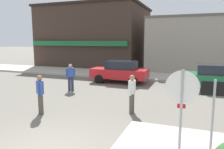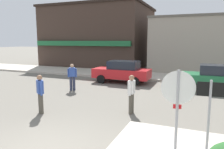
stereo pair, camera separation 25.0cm
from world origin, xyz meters
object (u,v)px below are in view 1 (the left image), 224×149
Objects in this scene: stop_sign at (182,101)px; pedestrian_crossing_near at (132,93)px; pedestrian_crossing_far at (40,93)px; one_way_sign at (213,111)px; pedestrian_kerb_side at (71,76)px; parked_car_nearest at (120,71)px; parked_car_second at (213,77)px.

stop_sign is 3.69m from pedestrian_crossing_near.
stop_sign is at bearing -16.08° from pedestrian_crossing_far.
pedestrian_crossing_near is at bearing 21.67° from pedestrian_crossing_far.
one_way_sign is at bearing -46.58° from pedestrian_crossing_near.
pedestrian_crossing_near is at bearing 124.85° from stop_sign.
stop_sign reaches higher than pedestrian_crossing_near.
one_way_sign is 4.10m from pedestrian_crossing_near.
pedestrian_crossing_far is 1.00× the size of pedestrian_kerb_side.
stop_sign is at bearing -177.93° from one_way_sign.
one_way_sign is 10.66m from parked_car_nearest.
pedestrian_kerb_side is at bearing 149.01° from pedestrian_crossing_near.
parked_car_nearest is at bearing 176.67° from parked_car_second.
parked_car_second is 8.61m from pedestrian_kerb_side.
stop_sign is 0.57× the size of parked_car_nearest.
parked_car_nearest is 2.48× the size of pedestrian_crossing_far.
stop_sign is at bearing -98.97° from parked_car_second.
pedestrian_crossing_near is (-2.08, 2.98, -0.65)m from stop_sign.
pedestrian_crossing_near is 1.00× the size of pedestrian_crossing_far.
parked_car_nearest is 6.08m from parked_car_second.
pedestrian_kerb_side is (-6.63, 5.71, -0.65)m from stop_sign.
parked_car_nearest and parked_car_second have the same top height.
stop_sign is 0.57× the size of parked_car_second.
one_way_sign is at bearing -14.09° from pedestrian_crossing_far.
pedestrian_crossing_near is 3.74m from pedestrian_crossing_far.
one_way_sign is 6.49m from pedestrian_crossing_far.
parked_car_nearest is at bearing 112.67° from pedestrian_crossing_near.
pedestrian_crossing_far is at bearing 163.92° from stop_sign.
pedestrian_crossing_far is 4.25m from pedestrian_kerb_side.
parked_car_nearest is at bearing 116.93° from stop_sign.
parked_car_second is 6.82m from pedestrian_crossing_near.
one_way_sign is at bearing -37.75° from pedestrian_kerb_side.
stop_sign reaches higher than parked_car_nearest.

